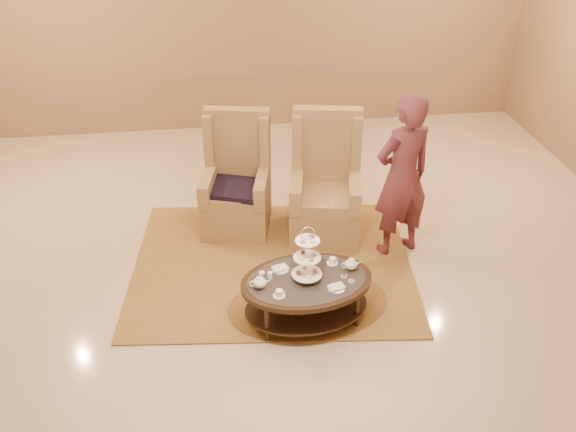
{
  "coord_description": "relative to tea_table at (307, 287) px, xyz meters",
  "views": [
    {
      "loc": [
        -0.6,
        -4.82,
        3.77
      ],
      "look_at": [
        0.09,
        0.2,
        0.7
      ],
      "focal_mm": 40.0,
      "sensor_mm": 36.0,
      "label": 1
    }
  ],
  "objects": [
    {
      "name": "ground",
      "position": [
        -0.16,
        0.43,
        -0.35
      ],
      "size": [
        8.0,
        8.0,
        0.0
      ],
      "primitive_type": "plane",
      "color": "beige",
      "rests_on": "ground"
    },
    {
      "name": "ceiling",
      "position": [
        -0.16,
        0.43,
        -0.35
      ],
      "size": [
        8.0,
        8.0,
        0.02
      ],
      "primitive_type": "cube",
      "color": "beige",
      "rests_on": "ground"
    },
    {
      "name": "wall_back",
      "position": [
        -0.16,
        4.43,
        1.4
      ],
      "size": [
        8.0,
        0.04,
        3.5
      ],
      "primitive_type": "cube",
      "color": "#977452",
      "rests_on": "ground"
    },
    {
      "name": "rug",
      "position": [
        -0.2,
        0.85,
        -0.35
      ],
      "size": [
        2.99,
        2.59,
        0.01
      ],
      "rotation": [
        0.0,
        0.0,
        -0.11
      ],
      "color": "#A9843C",
      "rests_on": "ground"
    },
    {
      "name": "tea_table",
      "position": [
        0.0,
        0.0,
        0.0
      ],
      "size": [
        1.24,
        0.92,
        0.97
      ],
      "rotation": [
        0.0,
        0.0,
        0.11
      ],
      "color": "black",
      "rests_on": "ground"
    },
    {
      "name": "armchair_left",
      "position": [
        -0.49,
        1.69,
        0.08
      ],
      "size": [
        0.82,
        0.84,
        1.28
      ],
      "rotation": [
        0.0,
        0.0,
        -0.2
      ],
      "color": "#A67F4E",
      "rests_on": "ground"
    },
    {
      "name": "armchair_right",
      "position": [
        0.43,
        1.44,
        0.09
      ],
      "size": [
        0.85,
        0.87,
        1.34
      ],
      "rotation": [
        0.0,
        0.0,
        -0.19
      ],
      "color": "#A67F4E",
      "rests_on": "ground"
    },
    {
      "name": "person",
      "position": [
        1.1,
        0.96,
        0.5
      ],
      "size": [
        0.72,
        0.58,
        1.71
      ],
      "rotation": [
        0.0,
        0.0,
        3.46
      ],
      "color": "#5E2830",
      "rests_on": "ground"
    }
  ]
}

